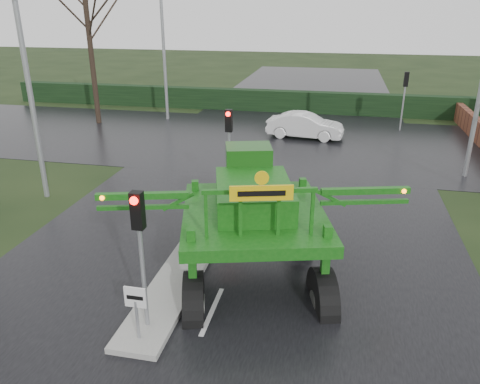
% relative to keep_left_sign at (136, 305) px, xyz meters
% --- Properties ---
extents(ground, '(140.00, 140.00, 0.00)m').
position_rel_keep_left_sign_xyz_m(ground, '(1.30, 1.50, -1.06)').
color(ground, black).
rests_on(ground, ground).
extents(road_main, '(14.00, 80.00, 0.02)m').
position_rel_keep_left_sign_xyz_m(road_main, '(1.30, 11.50, -1.05)').
color(road_main, black).
rests_on(road_main, ground).
extents(road_cross, '(80.00, 12.00, 0.02)m').
position_rel_keep_left_sign_xyz_m(road_cross, '(1.30, 17.50, -1.05)').
color(road_cross, black).
rests_on(road_cross, ground).
extents(median_island, '(1.20, 10.00, 0.16)m').
position_rel_keep_left_sign_xyz_m(median_island, '(0.00, 4.50, -0.97)').
color(median_island, gray).
rests_on(median_island, ground).
extents(hedge_row, '(44.00, 0.90, 1.50)m').
position_rel_keep_left_sign_xyz_m(hedge_row, '(1.30, 25.50, -0.31)').
color(hedge_row, black).
rests_on(hedge_row, ground).
extents(keep_left_sign, '(0.50, 0.07, 1.35)m').
position_rel_keep_left_sign_xyz_m(keep_left_sign, '(0.00, 0.00, 0.00)').
color(keep_left_sign, gray).
rests_on(keep_left_sign, ground).
extents(traffic_signal_near, '(0.26, 0.33, 3.52)m').
position_rel_keep_left_sign_xyz_m(traffic_signal_near, '(0.00, 0.49, 1.53)').
color(traffic_signal_near, gray).
rests_on(traffic_signal_near, ground).
extents(traffic_signal_mid, '(0.26, 0.33, 3.52)m').
position_rel_keep_left_sign_xyz_m(traffic_signal_mid, '(0.00, 8.99, 1.53)').
color(traffic_signal_mid, gray).
rests_on(traffic_signal_mid, ground).
extents(traffic_signal_far, '(0.26, 0.33, 3.52)m').
position_rel_keep_left_sign_xyz_m(traffic_signal_far, '(7.80, 21.51, 1.53)').
color(traffic_signal_far, gray).
rests_on(traffic_signal_far, ground).
extents(street_light_left_near, '(3.85, 0.30, 10.00)m').
position_rel_keep_left_sign_xyz_m(street_light_left_near, '(-6.89, 7.50, 4.93)').
color(street_light_left_near, gray).
rests_on(street_light_left_near, ground).
extents(street_light_left_far, '(3.85, 0.30, 10.00)m').
position_rel_keep_left_sign_xyz_m(street_light_left_far, '(-6.89, 21.50, 4.93)').
color(street_light_left_far, gray).
rests_on(street_light_left_far, ground).
extents(tree_left_far, '(7.70, 7.70, 13.26)m').
position_rel_keep_left_sign_xyz_m(tree_left_far, '(-11.20, 19.50, 6.09)').
color(tree_left_far, black).
rests_on(tree_left_far, ground).
extents(crop_sprayer, '(8.02, 5.97, 4.62)m').
position_rel_keep_left_sign_xyz_m(crop_sprayer, '(0.74, 1.81, 1.13)').
color(crop_sprayer, black).
rests_on(crop_sprayer, ground).
extents(white_sedan, '(4.45, 1.97, 1.42)m').
position_rel_keep_left_sign_xyz_m(white_sedan, '(2.22, 18.59, -1.06)').
color(white_sedan, white).
rests_on(white_sedan, ground).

